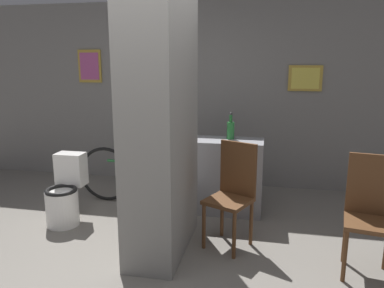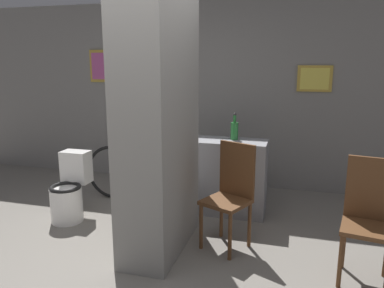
% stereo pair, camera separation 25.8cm
% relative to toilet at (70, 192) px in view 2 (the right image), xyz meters
% --- Properties ---
extents(ground_plane, '(14.00, 14.00, 0.00)m').
position_rel_toilet_xyz_m(ground_plane, '(1.13, -0.88, -0.32)').
color(ground_plane, slate).
extents(wall_back, '(8.00, 0.09, 2.60)m').
position_rel_toilet_xyz_m(wall_back, '(1.13, 1.75, 0.98)').
color(wall_back, gray).
rests_on(wall_back, ground_plane).
extents(pillar_center, '(0.49, 1.11, 2.60)m').
position_rel_toilet_xyz_m(pillar_center, '(1.22, -0.33, 0.98)').
color(pillar_center, gray).
rests_on(pillar_center, ground_plane).
extents(counter_shelf, '(1.12, 0.44, 0.88)m').
position_rel_toilet_xyz_m(counter_shelf, '(1.58, 0.69, 0.11)').
color(counter_shelf, gray).
rests_on(counter_shelf, ground_plane).
extents(toilet, '(0.35, 0.51, 0.76)m').
position_rel_toilet_xyz_m(toilet, '(0.00, 0.00, 0.00)').
color(toilet, white).
rests_on(toilet, ground_plane).
extents(chair_near_pillar, '(0.51, 0.51, 1.01)m').
position_rel_toilet_xyz_m(chair_near_pillar, '(1.86, -0.12, 0.23)').
color(chair_near_pillar, brown).
rests_on(chair_near_pillar, ground_plane).
extents(chair_by_doorway, '(0.45, 0.45, 1.01)m').
position_rel_toilet_xyz_m(chair_by_doorway, '(3.04, -0.39, 0.23)').
color(chair_by_doorway, brown).
rests_on(chair_by_doorway, ground_plane).
extents(bicycle, '(1.65, 0.42, 0.76)m').
position_rel_toilet_xyz_m(bicycle, '(0.63, 0.73, 0.04)').
color(bicycle, black).
rests_on(bicycle, ground_plane).
extents(bottle_tall, '(0.09, 0.09, 0.31)m').
position_rel_toilet_xyz_m(bottle_tall, '(1.74, 0.76, 0.67)').
color(bottle_tall, '#267233').
rests_on(bottle_tall, counter_shelf).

